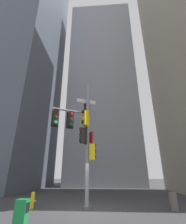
# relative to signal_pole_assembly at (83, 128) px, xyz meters

# --- Properties ---
(ground) EXTENTS (120.00, 120.00, 0.00)m
(ground) POSITION_rel_signal_pole_assembly_xyz_m (0.36, -0.10, -4.81)
(ground) COLOR #38383A
(building_tower_left) EXTENTS (14.16, 14.16, 48.01)m
(building_tower_left) POSITION_rel_signal_pole_assembly_xyz_m (-14.44, 11.50, 19.19)
(building_tower_left) COLOR #4C5460
(building_tower_left) RESTS_ON ground
(building_mid_block) EXTENTS (12.68, 12.68, 37.84)m
(building_mid_block) POSITION_rel_signal_pole_assembly_xyz_m (1.27, 20.84, 14.11)
(building_mid_block) COLOR #9399A3
(building_mid_block) RESTS_ON ground
(signal_pole_assembly) EXTENTS (2.80, 3.62, 8.14)m
(signal_pole_assembly) POSITION_rel_signal_pole_assembly_xyz_m (0.00, 0.00, 0.00)
(signal_pole_assembly) COLOR gray
(signal_pole_assembly) RESTS_ON ground
(fire_hydrant) EXTENTS (0.33, 0.23, 0.90)m
(fire_hydrant) POSITION_rel_signal_pole_assembly_xyz_m (-2.89, -0.03, -4.34)
(fire_hydrant) COLOR yellow
(fire_hydrant) RESTS_ON ground
(newspaper_box) EXTENTS (0.45, 0.36, 0.97)m
(newspaper_box) POSITION_rel_signal_pole_assembly_xyz_m (-1.80, -3.53, -4.33)
(newspaper_box) COLOR #198C3F
(newspaper_box) RESTS_ON ground
(trash_bin) EXTENTS (0.44, 0.44, 0.92)m
(trash_bin) POSITION_rel_signal_pole_assembly_xyz_m (5.24, -0.01, -4.35)
(trash_bin) COLOR #59514C
(trash_bin) RESTS_ON ground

